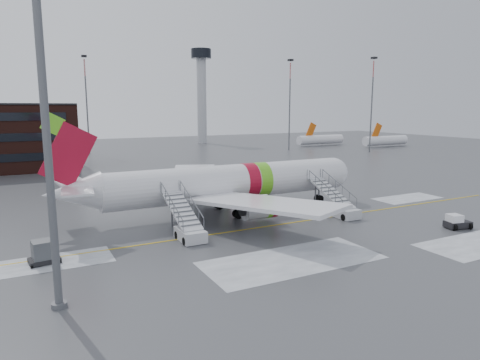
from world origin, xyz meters
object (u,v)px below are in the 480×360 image
airstair_fwd (339,206)px  uld_container (44,253)px  airstair_aft (187,227)px  pushback_tug (457,222)px  airliner (224,183)px  light_mast_near (42,77)px

airstair_fwd → uld_container: airstair_fwd is taller
airstair_aft → pushback_tug: 25.83m
pushback_tug → uld_container: bearing=167.4°
airstair_fwd → pushback_tug: (6.86, -8.98, -0.46)m
airliner → airstair_aft: bearing=-135.7°
airstair_fwd → pushback_tug: bearing=-52.6°
airliner → pushback_tug: airliner is taller
airstair_fwd → uld_container: 29.08m
pushback_tug → light_mast_near: size_ratio=0.10×
light_mast_near → airstair_aft: bearing=38.9°
airliner → light_mast_near: (-18.08, -15.72, 9.71)m
pushback_tug → light_mast_near: 37.74m
pushback_tug → light_mast_near: light_mast_near is taller
airstair_fwd → pushback_tug: airstair_fwd is taller
airstair_aft → pushback_tug: bearing=-20.3°
airliner → uld_container: 20.03m
airstair_aft → light_mast_near: size_ratio=0.30×
uld_container → pushback_tug: bearing=-12.6°
airstair_aft → pushback_tug: airstair_aft is taller
airstair_fwd → airstair_aft: size_ratio=1.00×
airliner → pushback_tug: size_ratio=13.30×
pushback_tug → light_mast_near: bearing=-179.7°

